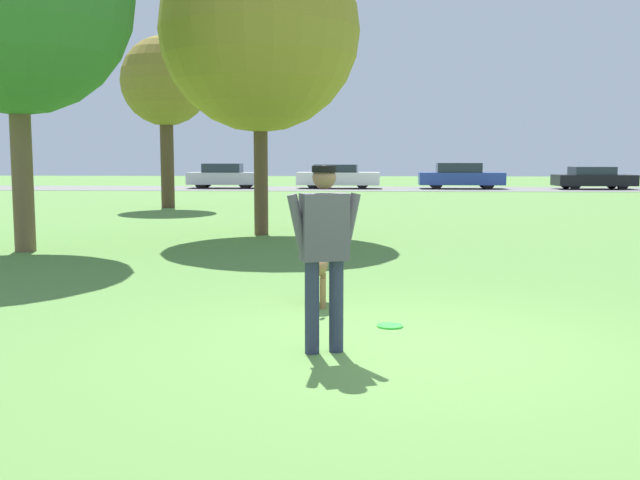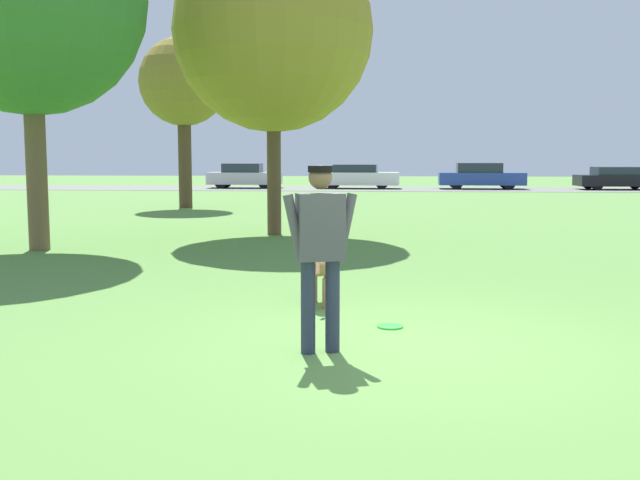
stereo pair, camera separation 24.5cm
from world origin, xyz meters
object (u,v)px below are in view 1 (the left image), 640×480
object	(u,v)px
tree_far_left	(165,83)
parked_car_black	(593,178)
frisbee	(390,326)
parked_car_silver	(224,176)
dog	(317,266)
parked_car_white	(338,177)
parked_car_blue	(460,176)
person	(324,243)
tree_mid_center	(260,32)

from	to	relation	value
tree_far_left	parked_car_black	xyz separation A→B (m)	(18.97, 15.62, -3.63)
frisbee	parked_car_silver	distance (m)	34.33
dog	frisbee	bearing A→B (deg)	-147.06
dog	tree_far_left	world-z (taller)	tree_far_left
frisbee	parked_car_white	world-z (taller)	parked_car_white
dog	frisbee	size ratio (longest dim) A/B	3.91
parked_car_blue	person	bearing A→B (deg)	-97.82
person	parked_car_white	xyz separation A→B (m)	(-1.11, 34.47, -0.34)
tree_mid_center	tree_far_left	bearing A→B (deg)	117.08
frisbee	tree_mid_center	distance (m)	10.39
parked_car_silver	parked_car_black	bearing A→B (deg)	-1.22
person	parked_car_silver	distance (m)	35.22
frisbee	parked_car_silver	xyz separation A→B (m)	(-8.02, 33.38, 0.66)
frisbee	dog	bearing A→B (deg)	125.73
parked_car_white	parked_car_black	bearing A→B (deg)	2.04
dog	parked_car_silver	world-z (taller)	parked_car_silver
frisbee	parked_car_white	size ratio (longest dim) A/B	0.06
person	tree_mid_center	bearing A→B (deg)	81.48
parked_car_black	parked_car_silver	bearing A→B (deg)	177.49
person	dog	world-z (taller)	person
dog	tree_mid_center	bearing A→B (deg)	9.81
person	parked_car_silver	size ratio (longest dim) A/B	0.42
dog	tree_mid_center	world-z (taller)	tree_mid_center
parked_car_black	parked_car_blue	bearing A→B (deg)	176.73
tree_far_left	tree_mid_center	distance (m)	9.72
dog	parked_car_white	distance (m)	32.27
person	tree_mid_center	distance (m)	10.84
person	tree_far_left	bearing A→B (deg)	89.28
person	tree_far_left	size ratio (longest dim) A/B	0.29
frisbee	parked_car_black	distance (m)	35.37
tree_far_left	parked_car_black	distance (m)	24.84
parked_car_black	frisbee	bearing A→B (deg)	-112.01
parked_car_black	parked_car_white	bearing A→B (deg)	177.22
parked_car_white	parked_car_blue	size ratio (longest dim) A/B	0.99
dog	tree_mid_center	size ratio (longest dim) A/B	0.16
parked_car_silver	tree_mid_center	bearing A→B (deg)	-78.40
person	tree_mid_center	size ratio (longest dim) A/B	0.25
dog	tree_far_left	bearing A→B (deg)	17.74
person	tree_far_left	world-z (taller)	tree_far_left
dog	parked_car_white	world-z (taller)	parked_car_white
frisbee	tree_far_left	distance (m)	19.47
frisbee	parked_car_silver	bearing A→B (deg)	103.51
tree_far_left	dog	bearing A→B (deg)	-69.48
dog	parked_car_black	world-z (taller)	parked_car_black
tree_mid_center	parked_car_silver	distance (m)	25.24
tree_far_left	parked_car_white	bearing A→B (deg)	71.47
person	frisbee	world-z (taller)	person
person	parked_car_blue	world-z (taller)	person
parked_car_black	tree_mid_center	bearing A→B (deg)	-123.19
dog	parked_car_silver	distance (m)	33.01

